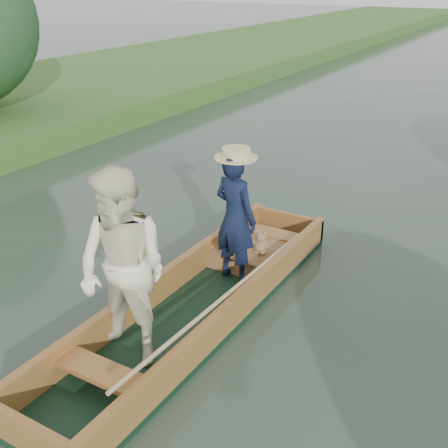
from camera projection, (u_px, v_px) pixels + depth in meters
The scene contains 2 objects.
ground at pixel (198, 316), 6.57m from camera, with size 120.00×120.00×0.00m, color #283D30.
punt at pixel (175, 270), 6.04m from camera, with size 1.18×5.00×2.09m.
Camera 1 is at (3.10, -4.59, 3.70)m, focal length 45.00 mm.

